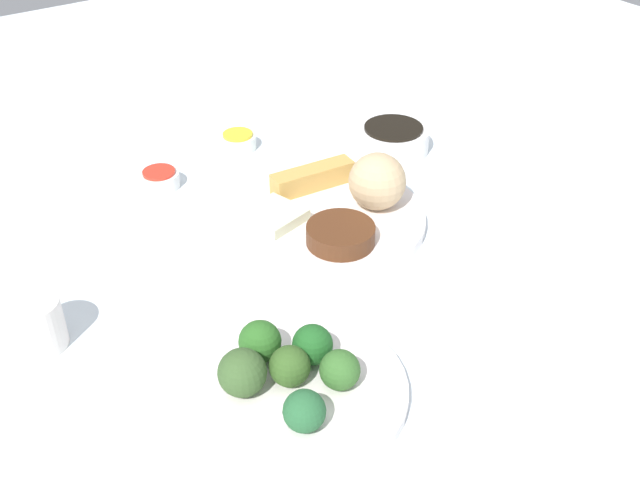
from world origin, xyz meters
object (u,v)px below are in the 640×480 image
sauce_ramekin_sweet_and_sour (160,180)px  broccoli_plate (294,390)px  main_plate (326,218)px  soy_sauce_bowl (393,140)px  sauce_ramekin_hot_mustard (238,142)px  teacup (37,324)px

sauce_ramekin_sweet_and_sour → broccoli_plate: bearing=-98.2°
main_plate → broccoli_plate: (-0.20, -0.23, -0.00)m
broccoli_plate → soy_sauce_bowl: bearing=40.2°
main_plate → soy_sauce_bowl: bearing=28.2°
sauce_ramekin_hot_mustard → sauce_ramekin_sweet_and_sour: 0.15m
main_plate → teacup: size_ratio=4.55×
broccoli_plate → teacup: size_ratio=3.86×
main_plate → broccoli_plate: size_ratio=1.18×
sauce_ramekin_sweet_and_sour → teacup: (-0.24, -0.23, 0.02)m
broccoli_plate → sauce_ramekin_sweet_and_sour: bearing=81.8°
soy_sauce_bowl → sauce_ramekin_sweet_and_sour: 0.35m
sauce_ramekin_sweet_and_sour → teacup: bearing=-136.8°
soy_sauce_bowl → sauce_ramekin_hot_mustard: (-0.19, 0.14, -0.01)m
broccoli_plate → soy_sauce_bowl: 0.52m
soy_sauce_bowl → sauce_ramekin_hot_mustard: 0.23m
main_plate → sauce_ramekin_sweet_and_sour: size_ratio=4.76×
broccoli_plate → soy_sauce_bowl: (0.40, 0.34, 0.01)m
broccoli_plate → main_plate: bearing=49.0°
soy_sauce_bowl → teacup: 0.59m
main_plate → broccoli_plate: bearing=-131.0°
main_plate → soy_sauce_bowl: 0.23m
sauce_ramekin_hot_mustard → teacup: size_ratio=0.96×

